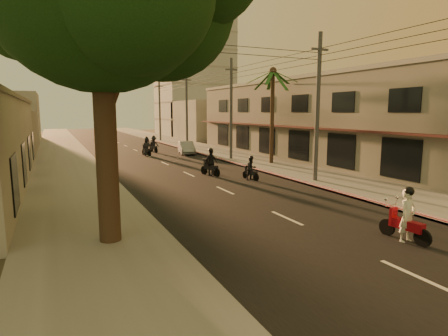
{
  "coord_description": "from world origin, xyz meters",
  "views": [
    {
      "loc": [
        -8.6,
        -10.42,
        4.35
      ],
      "look_at": [
        -0.42,
        7.22,
        1.41
      ],
      "focal_mm": 30.0,
      "sensor_mm": 36.0,
      "label": 1
    }
  ],
  "objects_px": {
    "scooter_mid_a": "(251,169)",
    "scooter_mid_b": "(211,163)",
    "scooter_far_b": "(154,145)",
    "palm_tree": "(273,76)",
    "scooter_red": "(407,218)",
    "scooter_far_a": "(147,147)",
    "parked_car": "(186,148)"
  },
  "relations": [
    {
      "from": "scooter_mid_b",
      "to": "parked_car",
      "type": "bearing_deg",
      "value": 61.1
    },
    {
      "from": "scooter_red",
      "to": "parked_car",
      "type": "xyz_separation_m",
      "value": [
        1.92,
        27.96,
        -0.18
      ]
    },
    {
      "from": "scooter_far_b",
      "to": "parked_car",
      "type": "xyz_separation_m",
      "value": [
        2.66,
        -2.89,
        -0.19
      ]
    },
    {
      "from": "scooter_red",
      "to": "scooter_far_a",
      "type": "bearing_deg",
      "value": 89.7
    },
    {
      "from": "scooter_far_b",
      "to": "scooter_mid_b",
      "type": "bearing_deg",
      "value": -100.23
    },
    {
      "from": "scooter_mid_a",
      "to": "scooter_mid_b",
      "type": "distance_m",
      "value": 3.08
    },
    {
      "from": "scooter_mid_b",
      "to": "scooter_far_b",
      "type": "height_order",
      "value": "scooter_mid_b"
    },
    {
      "from": "scooter_red",
      "to": "scooter_far_b",
      "type": "xyz_separation_m",
      "value": [
        -0.73,
        30.85,
        0.01
      ]
    },
    {
      "from": "parked_car",
      "to": "scooter_mid_a",
      "type": "bearing_deg",
      "value": -82.14
    },
    {
      "from": "palm_tree",
      "to": "parked_car",
      "type": "bearing_deg",
      "value": 111.81
    },
    {
      "from": "palm_tree",
      "to": "scooter_mid_b",
      "type": "xyz_separation_m",
      "value": [
        -6.82,
        -3.19,
        -6.28
      ]
    },
    {
      "from": "scooter_far_a",
      "to": "parked_car",
      "type": "relative_size",
      "value": 0.47
    },
    {
      "from": "scooter_mid_a",
      "to": "parked_car",
      "type": "distance_m",
      "value": 15.77
    },
    {
      "from": "scooter_far_a",
      "to": "scooter_mid_b",
      "type": "bearing_deg",
      "value": -95.5
    },
    {
      "from": "palm_tree",
      "to": "scooter_far_b",
      "type": "height_order",
      "value": "palm_tree"
    },
    {
      "from": "scooter_far_b",
      "to": "scooter_mid_a",
      "type": "bearing_deg",
      "value": -94.85
    },
    {
      "from": "scooter_mid_b",
      "to": "scooter_far_b",
      "type": "distance_m",
      "value": 16.07
    },
    {
      "from": "scooter_far_b",
      "to": "parked_car",
      "type": "height_order",
      "value": "scooter_far_b"
    },
    {
      "from": "palm_tree",
      "to": "parked_car",
      "type": "xyz_separation_m",
      "value": [
        -4.0,
        9.99,
        -6.5
      ]
    },
    {
      "from": "parked_car",
      "to": "scooter_far_b",
      "type": "bearing_deg",
      "value": 144.45
    },
    {
      "from": "palm_tree",
      "to": "scooter_far_b",
      "type": "relative_size",
      "value": 4.42
    },
    {
      "from": "scooter_mid_a",
      "to": "scooter_mid_b",
      "type": "xyz_separation_m",
      "value": [
        -1.73,
        2.55,
        0.15
      ]
    },
    {
      "from": "scooter_mid_b",
      "to": "scooter_far_a",
      "type": "distance_m",
      "value": 13.39
    },
    {
      "from": "scooter_far_b",
      "to": "palm_tree",
      "type": "bearing_deg",
      "value": -72.31
    },
    {
      "from": "palm_tree",
      "to": "scooter_far_a",
      "type": "relative_size",
      "value": 4.22
    },
    {
      "from": "scooter_far_a",
      "to": "parked_car",
      "type": "xyz_separation_m",
      "value": [
        4.07,
        -0.16,
        -0.22
      ]
    },
    {
      "from": "scooter_mid_b",
      "to": "parked_car",
      "type": "distance_m",
      "value": 13.48
    },
    {
      "from": "scooter_mid_b",
      "to": "scooter_far_a",
      "type": "bearing_deg",
      "value": 78.54
    },
    {
      "from": "scooter_red",
      "to": "parked_car",
      "type": "bearing_deg",
      "value": 81.4
    },
    {
      "from": "parked_car",
      "to": "scooter_mid_b",
      "type": "bearing_deg",
      "value": -90.24
    },
    {
      "from": "scooter_red",
      "to": "scooter_far_a",
      "type": "height_order",
      "value": "scooter_far_a"
    },
    {
      "from": "scooter_red",
      "to": "parked_car",
      "type": "height_order",
      "value": "scooter_red"
    }
  ]
}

